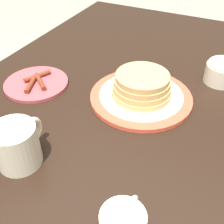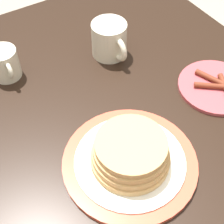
{
  "view_description": "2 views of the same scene",
  "coord_description": "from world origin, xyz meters",
  "px_view_note": "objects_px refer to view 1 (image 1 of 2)",
  "views": [
    {
      "loc": [
        -0.64,
        -0.23,
        1.25
      ],
      "look_at": [
        -0.14,
        0.01,
        0.8
      ],
      "focal_mm": 45.0,
      "sensor_mm": 36.0,
      "label": 1
    },
    {
      "loc": [
        0.29,
        -0.26,
        1.41
      ],
      "look_at": [
        -0.14,
        0.01,
        0.8
      ],
      "focal_mm": 55.0,
      "sensor_mm": 36.0,
      "label": 2
    }
  ],
  "objects_px": {
    "side_plate_bacon": "(36,83)",
    "pancake_plate": "(141,90)",
    "sugar_bowl": "(222,70)",
    "coffee_mug": "(18,144)"
  },
  "relations": [
    {
      "from": "pancake_plate",
      "to": "side_plate_bacon",
      "type": "xyz_separation_m",
      "value": [
        -0.07,
        0.31,
        -0.02
      ]
    },
    {
      "from": "pancake_plate",
      "to": "sugar_bowl",
      "type": "relative_size",
      "value": 2.95
    },
    {
      "from": "side_plate_bacon",
      "to": "coffee_mug",
      "type": "distance_m",
      "value": 0.31
    },
    {
      "from": "pancake_plate",
      "to": "side_plate_bacon",
      "type": "relative_size",
      "value": 1.5
    },
    {
      "from": "side_plate_bacon",
      "to": "pancake_plate",
      "type": "bearing_deg",
      "value": -77.05
    },
    {
      "from": "side_plate_bacon",
      "to": "coffee_mug",
      "type": "height_order",
      "value": "coffee_mug"
    },
    {
      "from": "pancake_plate",
      "to": "coffee_mug",
      "type": "xyz_separation_m",
      "value": [
        -0.33,
        0.15,
        0.02
      ]
    },
    {
      "from": "pancake_plate",
      "to": "coffee_mug",
      "type": "relative_size",
      "value": 2.21
    },
    {
      "from": "pancake_plate",
      "to": "side_plate_bacon",
      "type": "height_order",
      "value": "pancake_plate"
    },
    {
      "from": "pancake_plate",
      "to": "sugar_bowl",
      "type": "distance_m",
      "value": 0.27
    }
  ]
}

